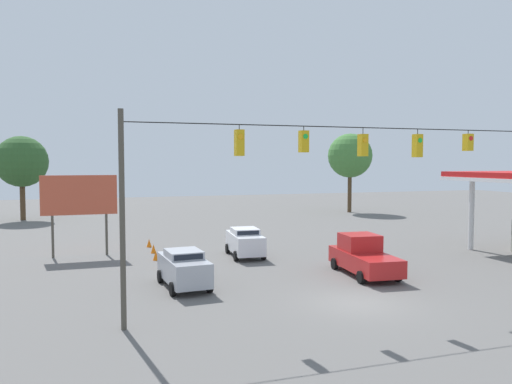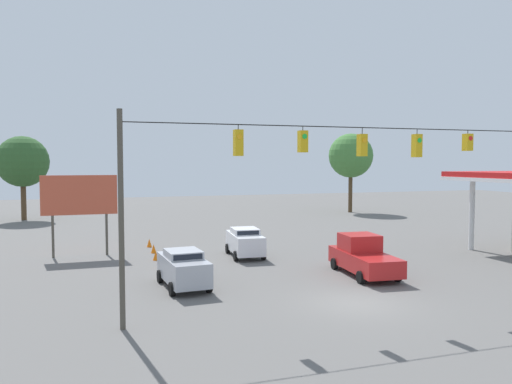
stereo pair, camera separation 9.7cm
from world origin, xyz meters
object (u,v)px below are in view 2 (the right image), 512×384
traffic_cone_third (162,263)px  roadside_billboard (79,199)px  pickup_truck_red_crossing_near (363,257)px  traffic_cone_farthest (149,243)px  sedan_silver_parked_shoulder (183,268)px  traffic_cone_nearest (179,284)px  tree_horizon_left (23,162)px  tree_horizon_right (351,156)px  traffic_cone_fifth (154,249)px  overhead_signal_span (360,180)px  traffic_cone_second (168,272)px  traffic_cone_fourth (156,256)px  sedan_white_withflow_mid (245,242)px

traffic_cone_third → roadside_billboard: (4.50, -5.37, 3.43)m
pickup_truck_red_crossing_near → traffic_cone_farthest: size_ratio=9.24×
pickup_truck_red_crossing_near → sedan_silver_parked_shoulder: 9.67m
traffic_cone_nearest → roadside_billboard: size_ratio=0.11×
pickup_truck_red_crossing_near → traffic_cone_farthest: bearing=-51.2°
tree_horizon_left → pickup_truck_red_crossing_near: bearing=121.6°
tree_horizon_right → traffic_cone_fifth: bearing=38.2°
overhead_signal_span → traffic_cone_second: size_ratio=33.30×
tree_horizon_right → traffic_cone_farthest: bearing=34.5°
traffic_cone_third → roadside_billboard: 7.80m
traffic_cone_nearest → traffic_cone_fourth: bearing=-88.6°
traffic_cone_fifth → traffic_cone_farthest: (0.02, -2.50, 0.00)m
traffic_cone_farthest → traffic_cone_fourth: bearing=88.5°
sedan_silver_parked_shoulder → traffic_cone_second: (0.40, -2.26, -0.66)m
pickup_truck_red_crossing_near → traffic_cone_second: 10.40m
sedan_silver_parked_shoulder → traffic_cone_second: size_ratio=7.31×
tree_horizon_right → overhead_signal_span: bearing=61.7°
traffic_cone_second → traffic_cone_farthest: same height
pickup_truck_red_crossing_near → traffic_cone_fifth: bearing=-44.9°
traffic_cone_fifth → sedan_silver_parked_shoulder: bearing=91.9°
traffic_cone_nearest → traffic_cone_third: 5.02m
overhead_signal_span → sedan_silver_parked_shoulder: 9.47m
sedan_silver_parked_shoulder → traffic_cone_nearest: bearing=54.7°
sedan_white_withflow_mid → traffic_cone_fourth: 5.65m
traffic_cone_farthest → tree_horizon_left: tree_horizon_left is taller
pickup_truck_red_crossing_near → sedan_silver_parked_shoulder: size_ratio=1.26×
pickup_truck_red_crossing_near → sedan_silver_parked_shoulder: pickup_truck_red_crossing_near is taller
sedan_white_withflow_mid → tree_horizon_left: size_ratio=0.49×
pickup_truck_red_crossing_near → traffic_cone_nearest: 9.98m
traffic_cone_nearest → traffic_cone_fifth: bearing=-89.8°
sedan_silver_parked_shoulder → traffic_cone_second: bearing=-79.9°
tree_horizon_right → traffic_cone_nearest: bearing=49.7°
traffic_cone_farthest → tree_horizon_left: size_ratio=0.07×
roadside_billboard → tree_horizon_left: size_ratio=0.59×
traffic_cone_third → tree_horizon_left: size_ratio=0.07×
pickup_truck_red_crossing_near → tree_horizon_left: 39.82m
traffic_cone_fourth → pickup_truck_red_crossing_near: bearing=143.8°
traffic_cone_third → sedan_white_withflow_mid: bearing=-159.9°
traffic_cone_third → traffic_cone_fourth: 2.56m
pickup_truck_red_crossing_near → tree_horizon_left: bearing=-58.4°
traffic_cone_second → tree_horizon_left: tree_horizon_left is taller
sedan_white_withflow_mid → roadside_billboard: 10.92m
overhead_signal_span → traffic_cone_fifth: (6.78, -15.07, -5.02)m
sedan_white_withflow_mid → sedan_silver_parked_shoulder: bearing=52.4°
pickup_truck_red_crossing_near → roadside_billboard: roadside_billboard is taller
traffic_cone_nearest → sedan_white_withflow_mid: bearing=-127.5°
sedan_white_withflow_mid → tree_horizon_right: (-20.42, -23.37, 5.87)m
sedan_silver_parked_shoulder → tree_horizon_right: 39.84m
traffic_cone_nearest → traffic_cone_second: same height
traffic_cone_nearest → tree_horizon_right: bearing=-130.3°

